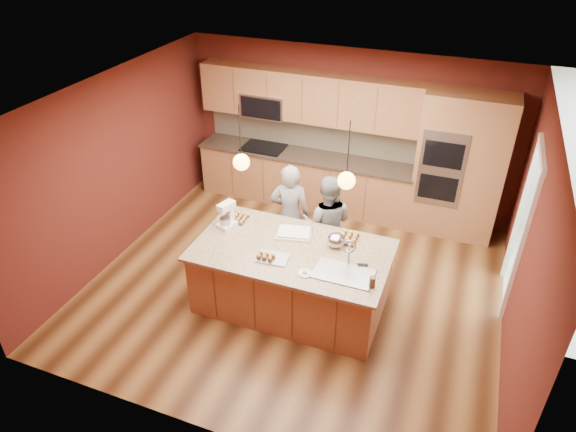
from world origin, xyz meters
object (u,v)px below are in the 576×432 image
at_px(person_right, 327,224).
at_px(stand_mixer, 227,216).
at_px(person_left, 290,214).
at_px(mixing_bowl, 336,240).
at_px(island, 293,277).

distance_m(person_right, stand_mixer, 1.42).
height_order(person_left, person_right, person_left).
height_order(person_right, mixing_bowl, person_right).
bearing_deg(mixing_bowl, stand_mixer, -177.43).
height_order(person_left, stand_mixer, person_left).
distance_m(stand_mixer, mixing_bowl, 1.49).
height_order(island, stand_mixer, island).
bearing_deg(stand_mixer, mixing_bowl, 21.24).
xyz_separation_m(person_left, stand_mixer, (-0.61, -0.75, 0.27)).
bearing_deg(mixing_bowl, island, -151.68).
distance_m(island, stand_mixer, 1.19).
bearing_deg(person_right, mixing_bowl, 106.11).
xyz_separation_m(island, person_right, (0.16, 0.94, 0.29)).
distance_m(person_right, mixing_bowl, 0.80).
relative_size(person_left, mixing_bowl, 6.86).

